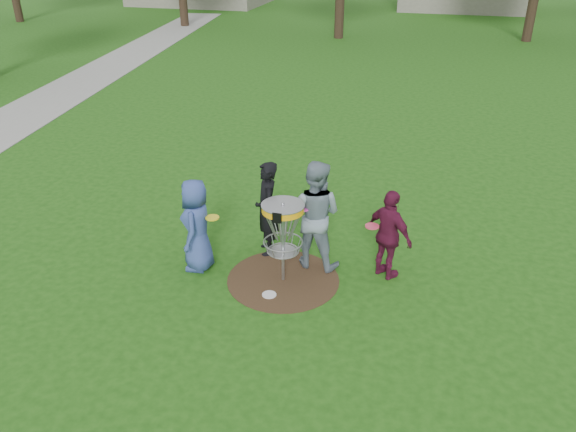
% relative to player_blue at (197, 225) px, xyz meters
% --- Properties ---
extents(ground, '(100.00, 100.00, 0.00)m').
position_rel_player_blue_xyz_m(ground, '(1.44, -0.02, -0.78)').
color(ground, '#19470F').
rests_on(ground, ground).
extents(dirt_patch, '(1.80, 1.80, 0.01)m').
position_rel_player_blue_xyz_m(dirt_patch, '(1.44, -0.02, -0.78)').
color(dirt_patch, '#47331E').
rests_on(dirt_patch, ground).
extents(concrete_path, '(7.75, 39.92, 0.02)m').
position_rel_player_blue_xyz_m(concrete_path, '(-8.56, 7.98, -0.77)').
color(concrete_path, '#9E9E99').
rests_on(concrete_path, ground).
extents(player_blue, '(0.60, 0.83, 1.56)m').
position_rel_player_blue_xyz_m(player_blue, '(0.00, 0.00, 0.00)').
color(player_blue, '#33488C').
rests_on(player_blue, ground).
extents(player_black, '(0.61, 0.71, 1.65)m').
position_rel_player_blue_xyz_m(player_black, '(0.95, 0.76, 0.05)').
color(player_black, black).
rests_on(player_black, ground).
extents(player_grey, '(0.97, 0.80, 1.84)m').
position_rel_player_blue_xyz_m(player_grey, '(1.80, 0.58, 0.14)').
color(player_grey, gray).
rests_on(player_grey, ground).
extents(player_maroon, '(0.93, 0.82, 1.50)m').
position_rel_player_blue_xyz_m(player_maroon, '(3.01, 0.52, -0.03)').
color(player_maroon, '#581430').
rests_on(player_maroon, ground).
extents(disc_on_grass, '(0.22, 0.22, 0.02)m').
position_rel_player_blue_xyz_m(disc_on_grass, '(1.35, -0.49, -0.77)').
color(disc_on_grass, silver).
rests_on(disc_on_grass, ground).
extents(disc_golf_basket, '(0.66, 0.67, 1.38)m').
position_rel_player_blue_xyz_m(disc_golf_basket, '(1.44, -0.03, 0.24)').
color(disc_golf_basket, '#9EA0A5').
rests_on(disc_golf_basket, ground).
extents(held_discs, '(2.69, 0.75, 0.22)m').
position_rel_player_blue_xyz_m(held_discs, '(1.44, 0.32, 0.23)').
color(held_discs, yellow).
rests_on(held_discs, ground).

